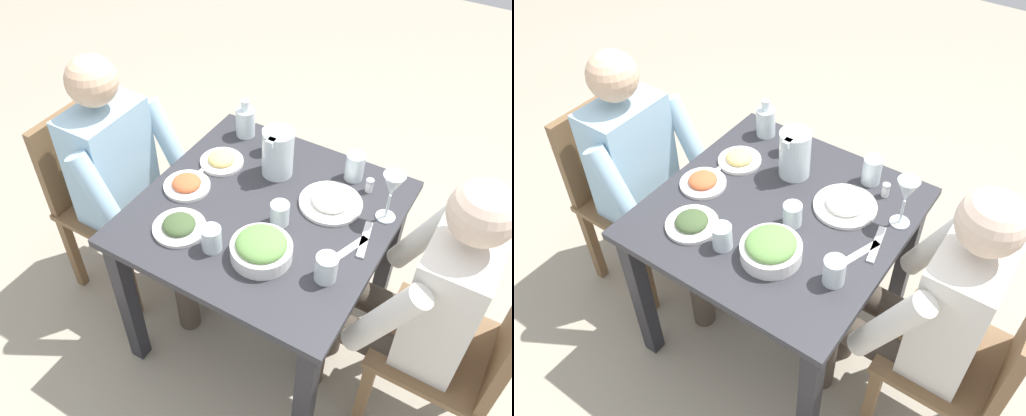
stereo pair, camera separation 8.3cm
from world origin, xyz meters
TOP-DOWN VIEW (x-y plane):
  - ground_plane at (0.00, 0.00)m, footprint 8.00×8.00m
  - dining_table at (0.00, 0.00)m, footprint 0.88×0.88m
  - chair_near at (-0.02, -0.79)m, footprint 0.40×0.40m
  - chair_far at (-0.07, 0.79)m, footprint 0.40×0.40m
  - diner_near at (-0.02, -0.58)m, footprint 0.48×0.53m
  - diner_far at (-0.07, 0.58)m, footprint 0.48×0.53m
  - water_pitcher at (0.20, 0.07)m, footprint 0.16×0.12m
  - salad_bowl at (-0.20, -0.10)m, footprint 0.21×0.21m
  - plate_dolmas at (-0.24, 0.20)m, footprint 0.19×0.19m
  - plate_yoghurt at (0.14, -0.19)m, footprint 0.23×0.23m
  - plate_fries at (0.14, 0.28)m, footprint 0.17×0.17m
  - plate_rice_curry at (-0.05, 0.31)m, footprint 0.17×0.17m
  - water_glass_near_right at (-0.17, -0.32)m, footprint 0.07×0.07m
  - water_glass_far_left at (0.30, 0.16)m, footprint 0.06×0.06m
  - water_glass_near_left at (-0.25, 0.06)m, footprint 0.07×0.07m
  - water_glass_by_pitcher at (-0.03, -0.07)m, footprint 0.07×0.07m
  - water_glass_far_right at (0.32, -0.20)m, footprint 0.07×0.07m
  - wine_glass at (0.19, -0.38)m, footprint 0.08×0.08m
  - oil_carafe at (0.35, 0.30)m, footprint 0.08×0.08m
  - salt_shaker at (0.28, -0.28)m, footprint 0.03×0.03m
  - fork_near at (-0.03, -0.34)m, footprint 0.17×0.08m
  - knife_near at (0.13, 0.32)m, footprint 0.19×0.02m
  - fork_far at (0.04, -0.36)m, footprint 0.17×0.06m

SIDE VIEW (x-z plane):
  - ground_plane at x=0.00m, z-range 0.00..0.00m
  - chair_near at x=-0.02m, z-range 0.06..0.95m
  - chair_far at x=-0.07m, z-range 0.06..0.95m
  - dining_table at x=0.00m, z-range 0.24..0.98m
  - diner_near at x=-0.02m, z-range 0.06..1.24m
  - diner_far at x=-0.07m, z-range 0.06..1.24m
  - fork_near at x=-0.03m, z-range 0.74..0.75m
  - knife_near at x=0.13m, z-range 0.74..0.75m
  - fork_far at x=0.04m, z-range 0.74..0.75m
  - plate_rice_curry at x=-0.05m, z-range 0.73..0.77m
  - plate_dolmas at x=-0.24m, z-range 0.73..0.78m
  - plate_fries at x=0.14m, z-range 0.73..0.78m
  - plate_yoghurt at x=0.14m, z-range 0.73..0.78m
  - salt_shaker at x=0.28m, z-range 0.74..0.79m
  - salad_bowl at x=-0.20m, z-range 0.73..0.83m
  - water_glass_by_pitcher at x=-0.03m, z-range 0.74..0.82m
  - water_glass_near_left at x=-0.25m, z-range 0.74..0.83m
  - water_glass_near_right at x=-0.17m, z-range 0.74..0.83m
  - water_glass_far_left at x=0.30m, z-range 0.74..0.84m
  - water_glass_far_right at x=0.32m, z-range 0.74..0.85m
  - oil_carafe at x=0.35m, z-range 0.71..0.88m
  - water_pitcher at x=0.20m, z-range 0.74..0.93m
  - wine_glass at x=0.19m, z-range 0.78..0.98m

